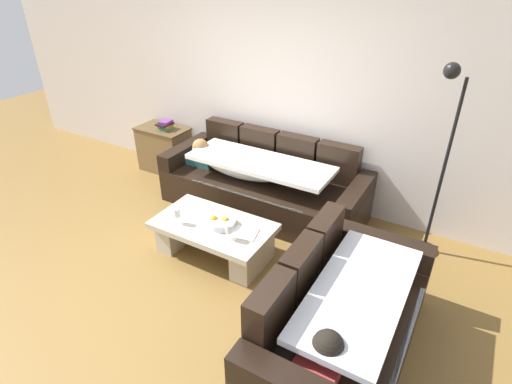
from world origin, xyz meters
name	(u,v)px	position (x,y,z in m)	size (l,w,h in m)	color
ground_plane	(165,280)	(0.00, 0.00, 0.00)	(14.00, 14.00, 0.00)	brown
back_wall	(273,88)	(0.00, 2.15, 1.35)	(9.00, 0.10, 2.70)	silver
couch_along_wall	(261,184)	(0.13, 1.63, 0.33)	(2.44, 0.92, 0.88)	black
couch_near_window	(342,321)	(1.73, 0.06, 0.33)	(0.92, 1.80, 0.88)	black
coffee_table	(214,235)	(0.18, 0.58, 0.24)	(1.20, 0.68, 0.38)	#BEB6A3
fruit_bowl	(221,222)	(0.28, 0.59, 0.42)	(0.28, 0.28, 0.10)	silver
wine_glass_near_left	(177,213)	(-0.13, 0.41, 0.50)	(0.07, 0.07, 0.17)	silver
wine_glass_near_right	(229,229)	(0.47, 0.44, 0.50)	(0.07, 0.07, 0.17)	silver
open_magazine	(243,233)	(0.53, 0.59, 0.39)	(0.28, 0.21, 0.01)	white
side_cabinet	(165,149)	(-1.58, 1.85, 0.32)	(0.72, 0.44, 0.64)	brown
book_stack_on_cabinet	(165,125)	(-1.51, 1.85, 0.70)	(0.18, 0.22, 0.12)	#338C59
floor_lamp	(441,154)	(2.00, 1.70, 1.12)	(0.33, 0.31, 1.95)	black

